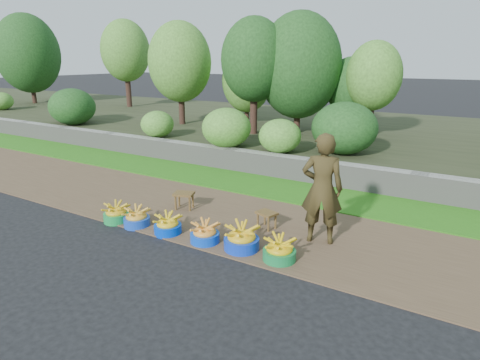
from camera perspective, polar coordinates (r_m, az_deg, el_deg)
The scene contains 15 objects.
ground_plane at distance 6.00m, azimuth -3.96°, elevation -10.43°, with size 120.00×120.00×0.00m, color black.
dirt_shoulder at distance 6.96m, azimuth 1.94°, elevation -6.32°, with size 80.00×2.50×0.02m, color brown.
grass_verge at distance 8.65m, azimuth 8.39°, elevation -1.71°, with size 80.00×1.50×0.04m, color #2D7718.
retaining_wall at distance 9.33m, azimuth 10.49°, elevation 1.22°, with size 80.00×0.35×0.55m, color gray.
earth_bank at distance 13.93m, azimuth 17.70°, elevation 5.75°, with size 80.00×10.00×0.50m, color #313720.
vegetation at distance 13.37m, azimuth 10.08°, elevation 15.89°, with size 36.36×8.22×4.46m.
basin_a at distance 7.37m, azimuth -17.19°, elevation -4.58°, with size 0.45×0.45×0.33m.
basin_b at distance 7.08m, azimuth -14.50°, elevation -5.25°, with size 0.44×0.44×0.33m.
basin_c at distance 6.67m, azimuth -10.25°, elevation -6.35°, with size 0.45×0.45×0.33m.
basin_d at distance 6.28m, azimuth -5.03°, elevation -7.62°, with size 0.45×0.45×0.34m.
basin_e at distance 6.03m, azimuth 0.23°, elevation -8.39°, with size 0.53×0.53×0.40m.
basin_f at distance 5.76m, azimuth 5.63°, elevation -9.99°, with size 0.47×0.47×0.35m.
stool_left at distance 7.62m, azimuth -7.97°, elevation -2.26°, with size 0.43×0.38×0.32m.
stool_right at distance 6.72m, azimuth 3.81°, elevation -5.03°, with size 0.38×0.33×0.29m.
vendor_woman at distance 6.15m, azimuth 11.59°, elevation -1.24°, with size 0.62×0.41×1.71m, color black.
Camera 1 is at (3.08, -4.36, 2.75)m, focal length 30.00 mm.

